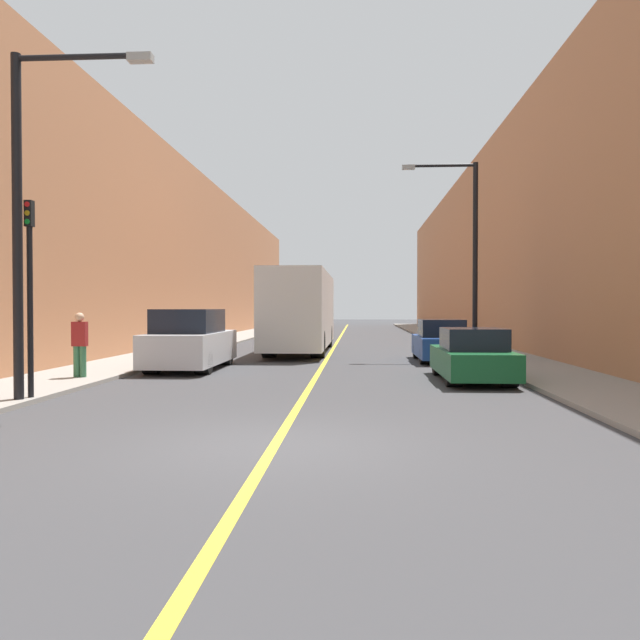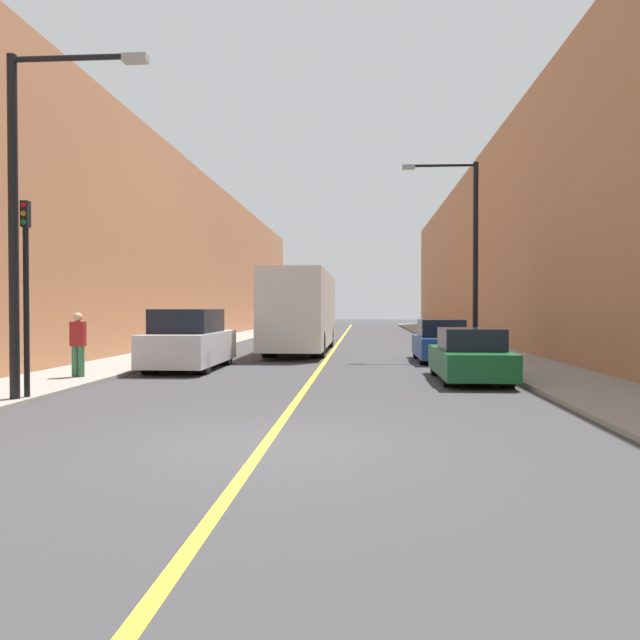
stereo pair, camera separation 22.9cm
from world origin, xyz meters
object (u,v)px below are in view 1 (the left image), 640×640
object	(u,v)px
car_right_mid	(441,343)
street_lamp_left	(31,199)
bus	(301,310)
traffic_light	(30,290)
street_lamp_right	(468,245)
car_right_near	(472,357)
parked_suv_left	(190,342)
pedestrian	(80,344)

from	to	relation	value
car_right_mid	street_lamp_left	world-z (taller)	street_lamp_left
bus	traffic_light	distance (m)	16.09
street_lamp_right	traffic_light	world-z (taller)	street_lamp_right
car_right_near	traffic_light	size ratio (longest dim) A/B	1.05
parked_suv_left	car_right_mid	world-z (taller)	parked_suv_left
parked_suv_left	bus	bearing A→B (deg)	71.03
traffic_light	car_right_mid	bearing A→B (deg)	47.08
bus	pedestrian	bearing A→B (deg)	-113.25
street_lamp_right	traffic_light	bearing A→B (deg)	-133.11
bus	traffic_light	size ratio (longest dim) A/B	2.69
car_right_mid	bus	bearing A→B (deg)	139.86
street_lamp_right	street_lamp_left	bearing A→B (deg)	-131.95
parked_suv_left	car_right_near	distance (m)	8.95
bus	street_lamp_left	world-z (taller)	street_lamp_left
car_right_near	traffic_light	distance (m)	11.09
parked_suv_left	street_lamp_left	bearing A→B (deg)	-99.76
bus	parked_suv_left	bearing A→B (deg)	-108.97
street_lamp_right	traffic_light	xyz separation A→B (m)	(-11.19, -11.95, -2.10)
street_lamp_left	pedestrian	world-z (taller)	street_lamp_left
street_lamp_left	traffic_light	size ratio (longest dim) A/B	1.71
traffic_light	pedestrian	distance (m)	4.10
parked_suv_left	car_right_mid	bearing A→B (deg)	22.76
car_right_mid	traffic_light	size ratio (longest dim) A/B	1.03
street_lamp_left	pedestrian	distance (m)	5.28
parked_suv_left	traffic_light	bearing A→B (deg)	-101.61
street_lamp_left	street_lamp_right	size ratio (longest dim) A/B	0.94
car_right_near	street_lamp_left	xyz separation A→B (m)	(-9.82, -4.75, 3.57)
traffic_light	pedestrian	bearing A→B (deg)	100.11
car_right_near	pedestrian	bearing A→B (deg)	-176.53
car_right_mid	pedestrian	world-z (taller)	pedestrian
car_right_mid	street_lamp_right	xyz separation A→B (m)	(1.21, 1.23, 3.76)
street_lamp_right	car_right_mid	bearing A→B (deg)	-134.73
car_right_near	car_right_mid	world-z (taller)	car_right_mid
car_right_near	street_lamp_right	distance (m)	8.48
street_lamp_left	street_lamp_right	distance (m)	16.46
car_right_near	parked_suv_left	bearing A→B (deg)	162.47
car_right_mid	street_lamp_right	distance (m)	4.14
traffic_light	car_right_near	bearing A→B (deg)	24.05
bus	car_right_mid	bearing A→B (deg)	-40.14
bus	car_right_mid	distance (m)	7.48
traffic_light	parked_suv_left	bearing A→B (deg)	78.39
car_right_near	street_lamp_left	distance (m)	11.47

